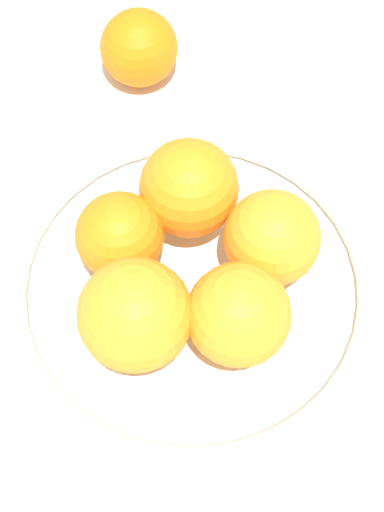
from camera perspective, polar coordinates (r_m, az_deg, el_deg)
name	(u,v)px	position (r m, az deg, el deg)	size (l,w,h in m)	color
ground_plane	(192,299)	(0.68, 0.00, -2.87)	(4.00, 4.00, 0.00)	silver
fruit_bowl	(192,289)	(0.67, 0.00, -2.24)	(0.28, 0.28, 0.03)	silver
orange_pile	(190,260)	(0.62, -0.11, -0.29)	(0.19, 0.19, 0.08)	orange
stray_orange	(139,48)	(0.79, -3.55, 13.69)	(0.07, 0.07, 0.07)	orange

